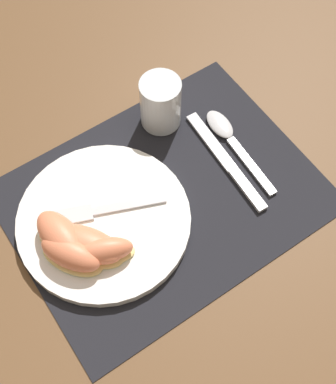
{
  "coord_description": "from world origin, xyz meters",
  "views": [
    {
      "loc": [
        -0.22,
        -0.33,
        0.75
      ],
      "look_at": [
        0.0,
        -0.01,
        0.02
      ],
      "focal_mm": 50.0,
      "sensor_mm": 36.0,
      "label": 1
    }
  ],
  "objects_px": {
    "knife": "(227,163)",
    "citrus_wedge_3": "(101,252)",
    "citrus_wedge_2": "(85,245)",
    "citrus_wedge_0": "(62,239)",
    "spoon": "(228,135)",
    "fork": "(98,211)",
    "juice_glass": "(161,105)",
    "citrus_wedge_1": "(71,254)",
    "plate": "(104,221)"
  },
  "relations": [
    {
      "from": "citrus_wedge_0",
      "to": "citrus_wedge_3",
      "type": "relative_size",
      "value": 1.08
    },
    {
      "from": "knife",
      "to": "citrus_wedge_3",
      "type": "relative_size",
      "value": 2.05
    },
    {
      "from": "fork",
      "to": "citrus_wedge_3",
      "type": "xyz_separation_m",
      "value": [
        -0.03,
        -0.07,
        0.02
      ]
    },
    {
      "from": "plate",
      "to": "juice_glass",
      "type": "xyz_separation_m",
      "value": [
        0.18,
        0.11,
        0.03
      ]
    },
    {
      "from": "fork",
      "to": "citrus_wedge_0",
      "type": "xyz_separation_m",
      "value": [
        -0.07,
        -0.02,
        0.02
      ]
    },
    {
      "from": "juice_glass",
      "to": "fork",
      "type": "height_order",
      "value": "juice_glass"
    },
    {
      "from": "knife",
      "to": "fork",
      "type": "xyz_separation_m",
      "value": [
        -0.22,
        0.04,
        0.02
      ]
    },
    {
      "from": "citrus_wedge_0",
      "to": "citrus_wedge_1",
      "type": "bearing_deg",
      "value": -92.3
    },
    {
      "from": "plate",
      "to": "citrus_wedge_0",
      "type": "distance_m",
      "value": 0.07
    },
    {
      "from": "plate",
      "to": "fork",
      "type": "bearing_deg",
      "value": 93.99
    },
    {
      "from": "plate",
      "to": "fork",
      "type": "xyz_separation_m",
      "value": [
        -0.0,
        0.01,
        0.01
      ]
    },
    {
      "from": "spoon",
      "to": "citrus_wedge_2",
      "type": "xyz_separation_m",
      "value": [
        -0.3,
        -0.05,
        0.03
      ]
    },
    {
      "from": "citrus_wedge_2",
      "to": "citrus_wedge_0",
      "type": "bearing_deg",
      "value": 131.78
    },
    {
      "from": "spoon",
      "to": "citrus_wedge_3",
      "type": "xyz_separation_m",
      "value": [
        -0.29,
        -0.07,
        0.03
      ]
    },
    {
      "from": "citrus_wedge_0",
      "to": "citrus_wedge_2",
      "type": "height_order",
      "value": "citrus_wedge_0"
    },
    {
      "from": "fork",
      "to": "citrus_wedge_1",
      "type": "xyz_separation_m",
      "value": [
        -0.07,
        -0.05,
        0.02
      ]
    },
    {
      "from": "knife",
      "to": "citrus_wedge_2",
      "type": "relative_size",
      "value": 1.64
    },
    {
      "from": "spoon",
      "to": "citrus_wedge_2",
      "type": "height_order",
      "value": "citrus_wedge_2"
    },
    {
      "from": "fork",
      "to": "juice_glass",
      "type": "bearing_deg",
      "value": 28.47
    },
    {
      "from": "knife",
      "to": "fork",
      "type": "distance_m",
      "value": 0.23
    },
    {
      "from": "juice_glass",
      "to": "fork",
      "type": "relative_size",
      "value": 0.52
    },
    {
      "from": "spoon",
      "to": "citrus_wedge_1",
      "type": "height_order",
      "value": "citrus_wedge_1"
    },
    {
      "from": "plate",
      "to": "juice_glass",
      "type": "distance_m",
      "value": 0.21
    },
    {
      "from": "fork",
      "to": "citrus_wedge_0",
      "type": "distance_m",
      "value": 0.07
    },
    {
      "from": "juice_glass",
      "to": "citrus_wedge_3",
      "type": "relative_size",
      "value": 0.9
    },
    {
      "from": "citrus_wedge_1",
      "to": "citrus_wedge_3",
      "type": "xyz_separation_m",
      "value": [
        0.04,
        -0.02,
        -0.0
      ]
    },
    {
      "from": "citrus_wedge_3",
      "to": "knife",
      "type": "bearing_deg",
      "value": 7.0
    },
    {
      "from": "plate",
      "to": "citrus_wedge_1",
      "type": "height_order",
      "value": "citrus_wedge_1"
    },
    {
      "from": "fork",
      "to": "spoon",
      "type": "bearing_deg",
      "value": 1.4
    },
    {
      "from": "plate",
      "to": "citrus_wedge_2",
      "type": "relative_size",
      "value": 2.05
    },
    {
      "from": "citrus_wedge_1",
      "to": "plate",
      "type": "bearing_deg",
      "value": 24.14
    },
    {
      "from": "citrus_wedge_0",
      "to": "citrus_wedge_3",
      "type": "distance_m",
      "value": 0.06
    },
    {
      "from": "citrus_wedge_1",
      "to": "fork",
      "type": "bearing_deg",
      "value": 33.77
    },
    {
      "from": "spoon",
      "to": "fork",
      "type": "xyz_separation_m",
      "value": [
        -0.25,
        -0.01,
        0.01
      ]
    },
    {
      "from": "citrus_wedge_0",
      "to": "fork",
      "type": "bearing_deg",
      "value": 15.04
    },
    {
      "from": "juice_glass",
      "to": "citrus_wedge_3",
      "type": "distance_m",
      "value": 0.27
    },
    {
      "from": "fork",
      "to": "citrus_wedge_0",
      "type": "relative_size",
      "value": 1.59
    },
    {
      "from": "spoon",
      "to": "citrus_wedge_2",
      "type": "bearing_deg",
      "value": -170.58
    },
    {
      "from": "citrus_wedge_0",
      "to": "citrus_wedge_3",
      "type": "xyz_separation_m",
      "value": [
        0.04,
        -0.05,
        -0.0
      ]
    },
    {
      "from": "citrus_wedge_0",
      "to": "citrus_wedge_1",
      "type": "relative_size",
      "value": 1.04
    },
    {
      "from": "fork",
      "to": "citrus_wedge_1",
      "type": "height_order",
      "value": "citrus_wedge_1"
    },
    {
      "from": "citrus_wedge_2",
      "to": "citrus_wedge_3",
      "type": "bearing_deg",
      "value": -58.63
    },
    {
      "from": "citrus_wedge_0",
      "to": "citrus_wedge_2",
      "type": "bearing_deg",
      "value": -48.22
    },
    {
      "from": "citrus_wedge_1",
      "to": "knife",
      "type": "bearing_deg",
      "value": 2.05
    },
    {
      "from": "knife",
      "to": "citrus_wedge_0",
      "type": "relative_size",
      "value": 1.91
    },
    {
      "from": "fork",
      "to": "citrus_wedge_2",
      "type": "distance_m",
      "value": 0.06
    },
    {
      "from": "juice_glass",
      "to": "citrus_wedge_1",
      "type": "distance_m",
      "value": 0.29
    },
    {
      "from": "knife",
      "to": "citrus_wedge_3",
      "type": "distance_m",
      "value": 0.26
    },
    {
      "from": "spoon",
      "to": "citrus_wedge_3",
      "type": "bearing_deg",
      "value": -165.69
    },
    {
      "from": "knife",
      "to": "citrus_wedge_1",
      "type": "xyz_separation_m",
      "value": [
        -0.29,
        -0.01,
        0.03
      ]
    }
  ]
}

